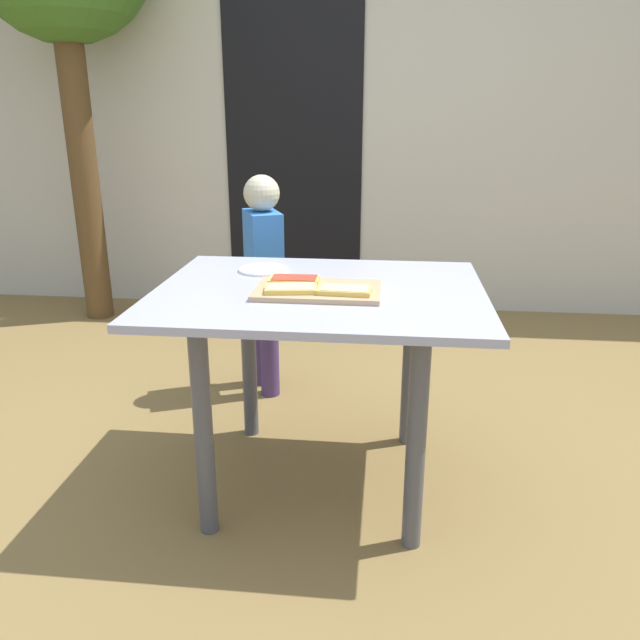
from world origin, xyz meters
TOP-DOWN VIEW (x-y plane):
  - ground_plane at (0.00, 0.00)m, footprint 16.00×16.00m
  - house_wall_back at (0.00, 2.30)m, footprint 8.00×0.20m
  - house_door at (-0.41, 2.20)m, footprint 0.90×0.02m
  - dining_table at (0.00, 0.00)m, footprint 1.11×0.88m
  - cutting_board at (0.00, -0.05)m, footprint 0.41×0.26m
  - pizza_slice_near_left at (-0.08, -0.10)m, footprint 0.18×0.12m
  - pizza_slice_near_right at (0.09, -0.10)m, footprint 0.17×0.10m
  - pizza_slice_far_left at (-0.09, 0.01)m, footprint 0.17×0.10m
  - plate_white_left at (-0.23, 0.22)m, footprint 0.18×0.18m
  - child_left at (-0.35, 0.78)m, footprint 0.23×0.28m

SIDE VIEW (x-z plane):
  - ground_plane at x=0.00m, z-range 0.00..0.00m
  - child_left at x=-0.35m, z-range 0.08..1.12m
  - dining_table at x=0.00m, z-range 0.25..1.00m
  - plate_white_left at x=-0.23m, z-range 0.75..0.76m
  - cutting_board at x=0.00m, z-range 0.75..0.76m
  - pizza_slice_near_left at x=-0.08m, z-range 0.76..0.78m
  - pizza_slice_near_right at x=0.09m, z-range 0.76..0.78m
  - pizza_slice_far_left at x=-0.09m, z-range 0.76..0.78m
  - house_door at x=-0.41m, z-range 0.00..2.00m
  - house_wall_back at x=0.00m, z-range 0.00..2.60m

